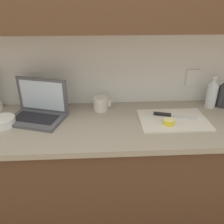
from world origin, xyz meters
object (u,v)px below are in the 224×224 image
Objects in this scene: cutting_board at (173,120)px; lemon_half_cut at (169,122)px; bottle_green_soda at (212,93)px; knife at (168,115)px; laptop at (39,109)px; bottle_oil_tall at (223,94)px; bowl_white at (3,122)px; measuring_cup at (101,104)px.

cutting_board is 0.08m from lemon_half_cut.
cutting_board is 0.38m from bottle_green_soda.
knife is at bearing 77.44° from lemon_half_cut.
laptop reaches higher than lemon_half_cut.
bottle_oil_tall is 1.40× the size of bowl_white.
lemon_half_cut is at bearing -86.27° from knife.
bottle_oil_tall is at bearing 7.40° from bowl_white.
knife is 0.45m from measuring_cup.
bottle_green_soda reaches higher than bowl_white.
bottle_green_soda is (0.36, 0.25, 0.08)m from lemon_half_cut.
bottle_oil_tall is (0.44, 0.25, 0.07)m from lemon_half_cut.
bowl_white is (-1.36, -0.19, -0.08)m from bottle_green_soda.
lemon_half_cut is (0.80, -0.15, -0.03)m from laptop.
bowl_white reaches higher than knife.
measuring_cup is (-0.43, 0.13, 0.03)m from knife.
cutting_board is 1.57× the size of knife.
lemon_half_cut is 0.51m from bottle_oil_tall.
laptop is 5.84× the size of lemon_half_cut.
laptop is 1.89× the size of bottle_oil_tall.
cutting_board is at bearing -154.76° from bottle_oil_tall.
bottle_oil_tall is at bearing 25.24° from cutting_board.
laptop reaches higher than bottle_green_soda.
laptop is at bearing 23.88° from bowl_white.
bottle_green_soda is 1.52× the size of bowl_white.
measuring_cup reaches higher than bowl_white.
measuring_cup is at bearing 30.33° from laptop.
laptop is 0.40m from measuring_cup.
bowl_white is (-1.43, -0.19, -0.07)m from bottle_oil_tall.
bottle_green_soda is 1.09× the size of bottle_oil_tall.
bottle_green_soda is at bearing 22.26° from laptop.
laptop reaches higher than knife.
bottle_oil_tall is (0.39, 0.18, 0.09)m from cutting_board.
measuring_cup is at bearing 158.82° from cutting_board.
lemon_half_cut is 0.45× the size of bowl_white.
laptop is 2.64× the size of bowl_white.
measuring_cup is 0.62m from bowl_white.
lemon_half_cut reaches higher than knife.
cutting_board is 0.05m from knife.
cutting_board is at bearing 0.13° from bowl_white.
knife is 0.11m from lemon_half_cut.
cutting_board is 0.49m from measuring_cup.
laptop is at bearing -175.13° from bottle_green_soda.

